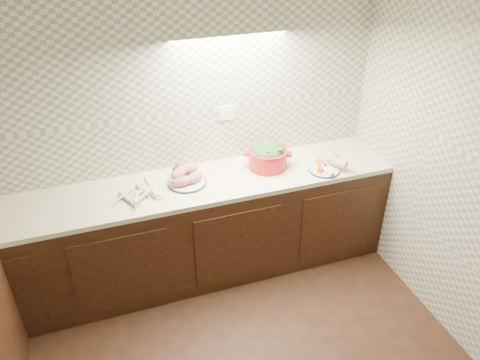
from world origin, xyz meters
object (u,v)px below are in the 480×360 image
object	(u,v)px
sweet_potato_plate	(186,177)
veg_plate	(328,164)
onion_bowl	(182,171)
dutch_oven	(268,155)
parsnip_pile	(142,192)

from	to	relation	value
sweet_potato_plate	veg_plate	distance (m)	1.16
onion_bowl	veg_plate	world-z (taller)	onion_bowl
dutch_oven	onion_bowl	bearing A→B (deg)	-165.77
parsnip_pile	veg_plate	distance (m)	1.50
parsnip_pile	dutch_oven	size ratio (longest dim) A/B	0.90
sweet_potato_plate	veg_plate	xyz separation A→B (m)	(1.15, -0.16, -0.01)
parsnip_pile	sweet_potato_plate	xyz separation A→B (m)	(0.35, 0.07, 0.02)
onion_bowl	dutch_oven	size ratio (longest dim) A/B	0.39
parsnip_pile	onion_bowl	xyz separation A→B (m)	(0.34, 0.18, 0.02)
parsnip_pile	dutch_oven	bearing A→B (deg)	5.20
parsnip_pile	onion_bowl	distance (m)	0.39
dutch_oven	veg_plate	bearing A→B (deg)	-0.55
sweet_potato_plate	dutch_oven	world-z (taller)	dutch_oven
dutch_oven	sweet_potato_plate	bearing A→B (deg)	-156.66
parsnip_pile	onion_bowl	world-z (taller)	onion_bowl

